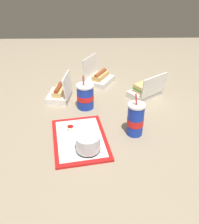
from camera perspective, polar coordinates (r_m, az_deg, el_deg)
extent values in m
plane|color=gray|center=(1.42, 0.67, -1.20)|extent=(3.20, 3.20, 0.00)
cube|color=red|center=(1.25, -4.51, -6.18)|extent=(0.41, 0.32, 0.01)
cube|color=white|center=(1.24, -4.52, -5.94)|extent=(0.36, 0.27, 0.00)
cylinder|color=black|center=(1.17, -2.63, -8.52)|extent=(0.12, 0.12, 0.01)
cylinder|color=beige|center=(1.15, -2.67, -7.41)|extent=(0.09, 0.09, 0.05)
cylinder|color=silver|center=(1.15, -2.68, -7.02)|extent=(0.11, 0.11, 0.07)
cylinder|color=white|center=(1.29, -6.64, -3.75)|extent=(0.04, 0.04, 0.02)
cylinder|color=#9E140F|center=(1.29, -6.67, -3.39)|extent=(0.03, 0.03, 0.01)
cube|color=white|center=(1.23, -6.34, -6.55)|extent=(0.11, 0.11, 0.00)
cube|color=white|center=(1.28, -0.97, -4.30)|extent=(0.11, 0.03, 0.00)
cube|color=white|center=(1.61, -9.20, 3.59)|extent=(0.19, 0.15, 0.04)
cube|color=white|center=(1.56, -7.34, 6.19)|extent=(0.17, 0.05, 0.13)
cube|color=#DBB770|center=(1.59, -9.31, 4.73)|extent=(0.14, 0.07, 0.03)
cylinder|color=brown|center=(1.58, -9.39, 5.49)|extent=(0.13, 0.04, 0.03)
cylinder|color=yellow|center=(1.58, -9.42, 5.79)|extent=(0.11, 0.02, 0.01)
cube|color=white|center=(1.65, 10.21, 4.26)|extent=(0.22, 0.24, 0.04)
cube|color=white|center=(1.57, 12.40, 5.94)|extent=(0.13, 0.17, 0.13)
cube|color=#DBB770|center=(1.64, 10.31, 5.19)|extent=(0.15, 0.16, 0.02)
cube|color=#4C933D|center=(1.63, 10.37, 5.69)|extent=(0.15, 0.16, 0.01)
cube|color=#DBB770|center=(1.62, 10.42, 6.20)|extent=(0.15, 0.16, 0.02)
cube|color=white|center=(1.80, 0.25, 7.19)|extent=(0.23, 0.22, 0.04)
cube|color=white|center=(1.80, -2.09, 10.35)|extent=(0.17, 0.11, 0.14)
cube|color=tan|center=(1.78, 0.26, 8.24)|extent=(0.16, 0.13, 0.03)
cylinder|color=#9E4728|center=(1.77, 0.26, 8.94)|extent=(0.13, 0.09, 0.03)
cylinder|color=yellow|center=(1.77, 0.26, 9.21)|extent=(0.11, 0.06, 0.01)
cylinder|color=#1938B7|center=(1.26, 8.20, -1.87)|extent=(0.08, 0.08, 0.16)
cylinder|color=red|center=(1.26, 8.18, -2.17)|extent=(0.08, 0.08, 0.04)
cylinder|color=white|center=(1.21, 8.52, 1.55)|extent=(0.09, 0.09, 0.01)
cylinder|color=red|center=(1.19, 8.40, 2.85)|extent=(0.01, 0.02, 0.06)
cylinder|color=#1938B7|center=(1.48, -3.25, 3.42)|extent=(0.10, 0.10, 0.14)
cylinder|color=red|center=(1.48, -3.26, 3.48)|extent=(0.10, 0.10, 0.03)
cylinder|color=white|center=(1.44, -3.34, 6.03)|extent=(0.10, 0.10, 0.01)
cylinder|color=red|center=(1.42, -3.69, 7.17)|extent=(0.01, 0.01, 0.06)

